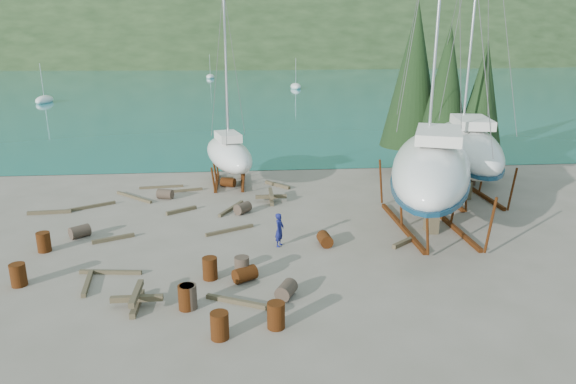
{
  "coord_description": "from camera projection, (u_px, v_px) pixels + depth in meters",
  "views": [
    {
      "loc": [
        -0.72,
        -20.52,
        8.91
      ],
      "look_at": [
        1.44,
        3.0,
        1.93
      ],
      "focal_mm": 32.0,
      "sensor_mm": 36.0,
      "label": 1
    }
  ],
  "objects": [
    {
      "name": "large_sailboat_near",
      "position": [
        431.0,
        167.0,
        24.61
      ],
      "size": [
        7.81,
        12.74,
        19.33
      ],
      "rotation": [
        0.0,
        0.0,
        -0.37
      ],
      "color": "silver",
      "rests_on": "ground"
    },
    {
      "name": "cypress_far_right",
      "position": [
        482.0,
        98.0,
        34.48
      ],
      "size": [
        3.24,
        3.24,
        9.0
      ],
      "color": "black",
      "rests_on": "ground"
    },
    {
      "name": "drum_15",
      "position": [
        80.0,
        231.0,
        24.12
      ],
      "size": [
        1.05,
        1.01,
        0.58
      ],
      "primitive_type": "cylinder",
      "rotation": [
        1.57,
        0.0,
        2.27
      ],
      "color": "#2D2823",
      "rests_on": "ground"
    },
    {
      "name": "drum_12",
      "position": [
        245.0,
        274.0,
        19.71
      ],
      "size": [
        1.05,
        0.96,
        0.58
      ],
      "primitive_type": "cylinder",
      "rotation": [
        1.57,
        0.0,
        2.13
      ],
      "color": "#622F10",
      "rests_on": "ground"
    },
    {
      "name": "timber_11",
      "position": [
        230.0,
        230.0,
        24.9
      ],
      "size": [
        2.32,
        1.27,
        0.15
      ],
      "primitive_type": "cube",
      "rotation": [
        0.0,
        0.0,
        2.04
      ],
      "color": "brown",
      "rests_on": "ground"
    },
    {
      "name": "drum_11",
      "position": [
        243.0,
        208.0,
        27.5
      ],
      "size": [
        1.02,
        1.04,
        0.58
      ],
      "primitive_type": "cylinder",
      "rotation": [
        1.57,
        0.0,
        2.42
      ],
      "color": "#2D2823",
      "rests_on": "ground"
    },
    {
      "name": "timber_6",
      "position": [
        277.0,
        185.0,
        32.66
      ],
      "size": [
        1.52,
        1.69,
        0.19
      ],
      "primitive_type": "cube",
      "rotation": [
        0.0,
        0.0,
        0.72
      ],
      "color": "brown",
      "rests_on": "ground"
    },
    {
      "name": "cypress_mid_right",
      "position": [
        480.0,
        108.0,
        31.57
      ],
      "size": [
        3.06,
        3.06,
        8.5
      ],
      "color": "black",
      "rests_on": "ground"
    },
    {
      "name": "timber_12",
      "position": [
        87.0,
        283.0,
        19.41
      ],
      "size": [
        0.44,
        2.07,
        0.17
      ],
      "primitive_type": "cube",
      "rotation": [
        0.0,
        0.0,
        0.13
      ],
      "color": "brown",
      "rests_on": "ground"
    },
    {
      "name": "small_sailboat_shore",
      "position": [
        229.0,
        154.0,
        32.69
      ],
      "size": [
        4.15,
        7.89,
        12.06
      ],
      "rotation": [
        0.0,
        0.0,
        0.25
      ],
      "color": "silver",
      "rests_on": "ground"
    },
    {
      "name": "timber_10",
      "position": [
        231.0,
        209.0,
        28.09
      ],
      "size": [
        1.35,
        2.47,
        0.16
      ],
      "primitive_type": "cube",
      "rotation": [
        0.0,
        0.0,
        2.68
      ],
      "color": "brown",
      "rests_on": "ground"
    },
    {
      "name": "drum_7",
      "position": [
        276.0,
        315.0,
        16.46
      ],
      "size": [
        0.58,
        0.58,
        0.88
      ],
      "primitive_type": "cylinder",
      "color": "#622F10",
      "rests_on": "ground"
    },
    {
      "name": "drum_4",
      "position": [
        228.0,
        182.0,
        32.5
      ],
      "size": [
        1.03,
        0.87,
        0.58
      ],
      "primitive_type": "cylinder",
      "rotation": [
        1.57,
        0.0,
        1.18
      ],
      "color": "#622F10",
      "rests_on": "ground"
    },
    {
      "name": "drum_10",
      "position": [
        187.0,
        297.0,
        17.62
      ],
      "size": [
        0.58,
        0.58,
        0.88
      ],
      "primitive_type": "cylinder",
      "color": "#622F10",
      "rests_on": "ground"
    },
    {
      "name": "drum_6",
      "position": [
        325.0,
        239.0,
        23.18
      ],
      "size": [
        0.66,
        0.93,
        0.58
      ],
      "primitive_type": "cylinder",
      "rotation": [
        1.57,
        0.0,
        0.09
      ],
      "color": "#622F10",
      "rests_on": "ground"
    },
    {
      "name": "moored_boat_mid",
      "position": [
        296.0,
        87.0,
        99.35
      ],
      "size": [
        2.0,
        5.0,
        6.05
      ],
      "color": "silver",
      "rests_on": "ground"
    },
    {
      "name": "drum_5",
      "position": [
        242.0,
        268.0,
        19.93
      ],
      "size": [
        0.58,
        0.58,
        0.88
      ],
      "primitive_type": "cylinder",
      "color": "#2D2823",
      "rests_on": "ground"
    },
    {
      "name": "cypress_near_right",
      "position": [
        446.0,
        91.0,
        33.1
      ],
      "size": [
        3.6,
        3.6,
        10.0
      ],
      "color": "black",
      "rests_on": "ground"
    },
    {
      "name": "far_house_left",
      "position": [
        85.0,
        57.0,
        197.55
      ],
      "size": [
        6.6,
        5.6,
        5.6
      ],
      "color": "beige",
      "rests_on": "ground"
    },
    {
      "name": "drum_1",
      "position": [
        286.0,
        290.0,
        18.46
      ],
      "size": [
        0.91,
        1.05,
        0.58
      ],
      "primitive_type": "cylinder",
      "rotation": [
        1.57,
        0.0,
        2.68
      ],
      "color": "#2D2823",
      "rests_on": "ground"
    },
    {
      "name": "drum_8",
      "position": [
        44.0,
        242.0,
        22.46
      ],
      "size": [
        0.58,
        0.58,
        0.88
      ],
      "primitive_type": "cylinder",
      "color": "#622F10",
      "rests_on": "ground"
    },
    {
      "name": "drum_3",
      "position": [
        220.0,
        326.0,
        15.87
      ],
      "size": [
        0.58,
        0.58,
        0.88
      ],
      "primitive_type": "cylinder",
      "color": "#622F10",
      "rests_on": "ground"
    },
    {
      "name": "moored_boat_far",
      "position": [
        210.0,
        77.0,
        126.43
      ],
      "size": [
        2.0,
        5.0,
        6.05
      ],
      "color": "silver",
      "rests_on": "ground"
    },
    {
      "name": "worker",
      "position": [
        279.0,
        230.0,
        22.97
      ],
      "size": [
        0.58,
        0.67,
        1.55
      ],
      "primitive_type": "imported",
      "rotation": [
        0.0,
        0.0,
        1.12
      ],
      "color": "#121652",
      "rests_on": "ground"
    },
    {
      "name": "drum_0",
      "position": [
        18.0,
        275.0,
        19.31
      ],
      "size": [
        0.58,
        0.58,
        0.88
      ],
      "primitive_type": "cylinder",
      "color": "#622F10",
      "rests_on": "ground"
    },
    {
      "name": "timber_1",
      "position": [
        404.0,
        242.0,
        23.34
      ],
      "size": [
        1.39,
        1.17,
        0.19
      ],
      "primitive_type": "cube",
      "rotation": [
        0.0,
        0.0,
        2.25
      ],
      "color": "brown",
      "rests_on": "ground"
    },
    {
      "name": "far_house_right",
      "position": [
        316.0,
        56.0,
        205.44
      ],
      "size": [
        6.6,
        5.6,
        5.6
      ],
      "color": "beige",
      "rests_on": "ground"
    },
    {
      "name": "cypress_back_left",
      "position": [
        414.0,
        75.0,
        34.63
      ],
      "size": [
        4.14,
        4.14,
        11.5
      ],
      "color": "black",
      "rests_on": "ground"
    },
    {
      "name": "large_sailboat_far",
      "position": [
        465.0,
        147.0,
        29.93
      ],
      "size": [
        5.61,
        11.83,
        18.01
      ],
      "rotation": [
        0.0,
        0.0,
        -0.21
      ],
      "color": "silver",
      "rests_on": "ground"
    },
    {
      "name": "far_house_center",
      "position": [
        190.0,
        57.0,
        201.06
      ],
      "size": [
        6.6,
        5.6,
        5.6
      ],
      "color": "beige",
      "rests_on": "ground"
    },
    {
      "name": "timber_0",
      "position": [
        161.0,
        187.0,
        32.3
      ],
      "size": [
        2.7,
        0.44,
        0.14
      ],
      "primitive_type": "cube",
      "rotation": [
        0.0,
        0.0,
        1.68
      ],
      "color": "brown",
      "rests_on": "ground"
    },
    {
      "name": "drum_9",
      "position": [
        165.0,
        194.0,
        30.03
      ],
      "size": [
        1.02,
        0.82,
        0.58
      ],
      "primitive_type": "cylinder",
      "rotation": [
        1.57,
        0.0,
        1.26
      ],
      "color": "#2D2823",
      "rests_on": "ground"
    },
    {
      "name": "timber_9",
      "position": [
        183.0,
        190.0,
        31.5
      ],
      "size": [
        2.38,
        0.7,
        0.15
      ],
      "primitive_type": "cube",
      "rotation": [
        0.0,
        0.0,
        1.8
      ],
      "color": "brown",
      "rests_on": "ground"
    },
    {
      "name": "moored_boat_left",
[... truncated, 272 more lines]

